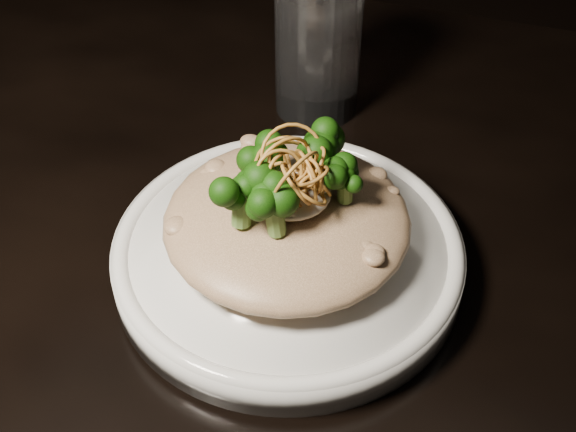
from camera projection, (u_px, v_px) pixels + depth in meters
The scene contains 7 objects.
table at pixel (309, 322), 0.67m from camera, with size 1.10×0.80×0.75m.
plate at pixel (288, 257), 0.59m from camera, with size 0.26×0.26×0.03m, color silver.
risotto at pixel (287, 221), 0.57m from camera, with size 0.18×0.18×0.04m, color brown.
broccoli at pixel (286, 177), 0.55m from camera, with size 0.12×0.12×0.04m, color black, non-canonical shape.
cheese at pixel (291, 192), 0.56m from camera, with size 0.06×0.06×0.02m, color white.
shallots at pixel (296, 167), 0.54m from camera, with size 0.05×0.05×0.04m, color #8F5B1E, non-canonical shape.
drinking_glass at pixel (318, 44), 0.71m from camera, with size 0.08×0.08×0.13m, color silver.
Camera 1 is at (0.11, -0.41, 1.19)m, focal length 50.00 mm.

